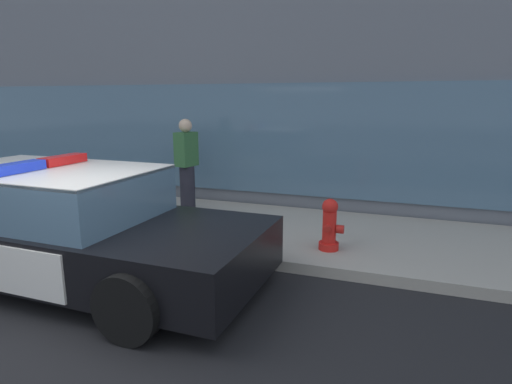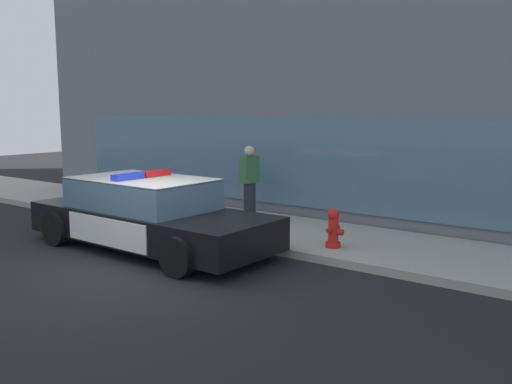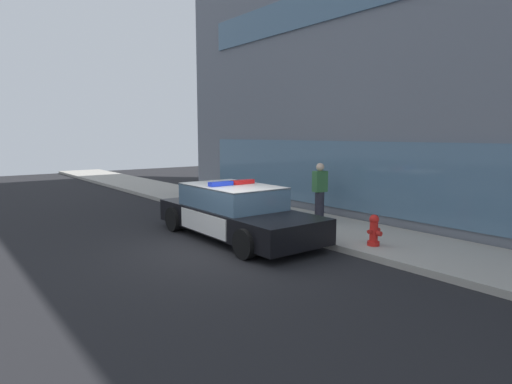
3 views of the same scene
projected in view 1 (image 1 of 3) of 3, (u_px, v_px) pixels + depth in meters
ground at (70, 321)px, 4.33m from camera, size 48.00×48.00×0.00m
sidewalk at (212, 225)px, 7.38m from camera, size 48.00×2.80×0.15m
storefront_building at (408, 0)px, 10.83m from camera, size 24.71×8.89×9.37m
police_cruiser at (57, 224)px, 5.32m from camera, size 5.23×2.21×1.49m
fire_hydrant at (330, 225)px, 5.89m from camera, size 0.34×0.39×0.73m
pedestrian_on_sidewalk at (187, 165)px, 7.87m from camera, size 0.33×0.44×1.71m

